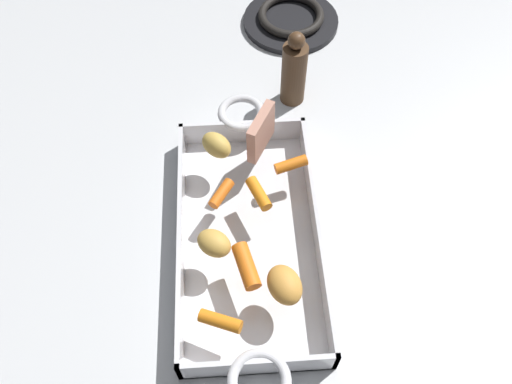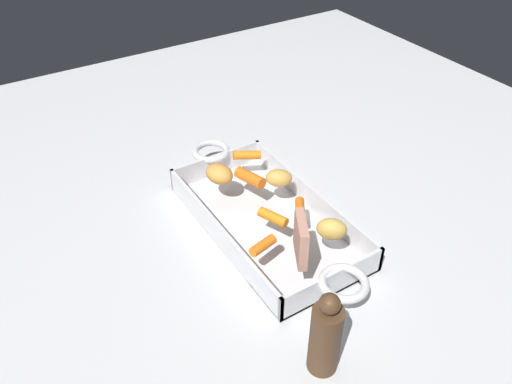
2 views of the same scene
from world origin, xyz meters
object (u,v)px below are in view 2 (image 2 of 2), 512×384
roasting_dish (267,220)px  potato_near_roast (279,178)px  baby_carrot_short (247,155)px  potato_golden_large (219,174)px  baby_carrot_center_right (273,217)px  pepper_mill (325,336)px  baby_carrot_long (263,246)px  potato_whole (332,229)px  baby_carrot_center_left (300,208)px  baby_carrot_northeast (250,178)px  roast_slice_thick (301,239)px

roasting_dish → potato_near_roast: bearing=-53.5°
baby_carrot_short → potato_golden_large: size_ratio=0.97×
baby_carrot_center_right → potato_near_roast: size_ratio=1.08×
potato_golden_large → pepper_mill: size_ratio=0.39×
potato_near_roast → baby_carrot_center_right: bearing=140.7°
baby_carrot_long → potato_whole: size_ratio=0.97×
baby_carrot_long → baby_carrot_center_left: (0.04, -0.10, -0.00)m
potato_near_roast → potato_golden_large: (0.06, 0.09, 0.00)m
baby_carrot_long → baby_carrot_short: bearing=-25.6°
baby_carrot_center_right → potato_golden_large: 0.14m
baby_carrot_northeast → baby_carrot_long: size_ratio=1.26×
baby_carrot_northeast → roasting_dish: bearing=174.0°
baby_carrot_long → pepper_mill: bearing=172.7°
baby_carrot_center_left → potato_golden_large: bearing=26.9°
potato_whole → potato_golden_large: (0.22, 0.08, -0.00)m
roast_slice_thick → potato_whole: roast_slice_thick is taller
roast_slice_thick → baby_carrot_short: 0.28m
roast_slice_thick → baby_carrot_long: size_ratio=1.43×
baby_carrot_short → baby_carrot_center_right: (-0.18, 0.06, 0.00)m
baby_carrot_long → potato_near_roast: 0.17m
potato_near_roast → pepper_mill: pepper_mill is taller
baby_carrot_short → baby_carrot_northeast: 0.08m
baby_carrot_short → potato_golden_large: bearing=115.0°
potato_golden_large → pepper_mill: pepper_mill is taller
pepper_mill → baby_carrot_long: bearing=-7.3°
potato_golden_large → baby_carrot_long: bearing=171.7°
baby_carrot_center_left → baby_carrot_long: bearing=113.1°
potato_whole → potato_near_roast: (0.16, -0.01, -0.00)m
potato_whole → potato_golden_large: 0.24m
potato_near_roast → pepper_mill: 0.34m
baby_carrot_center_right → baby_carrot_northeast: bearing=-12.0°
potato_whole → baby_carrot_center_left: bearing=3.1°
baby_carrot_northeast → baby_carrot_long: 0.17m
baby_carrot_short → potato_near_roast: (-0.10, -0.00, 0.01)m
roast_slice_thick → baby_carrot_center_left: size_ratio=1.51×
potato_whole → baby_carrot_northeast: bearing=9.6°
potato_golden_large → pepper_mill: 0.38m
baby_carrot_center_left → potato_near_roast: size_ratio=0.95×
baby_carrot_long → roasting_dish: bearing=-36.4°
roasting_dish → baby_carrot_long: baby_carrot_long is taller
potato_golden_large → baby_carrot_northeast: bearing=-124.5°
baby_carrot_center_left → baby_carrot_northeast: bearing=13.9°
roasting_dish → potato_golden_large: potato_golden_large is taller
baby_carrot_long → baby_carrot_center_left: bearing=-66.9°
baby_carrot_center_right → pepper_mill: size_ratio=0.37×
baby_carrot_center_left → potato_near_roast: bearing=-8.1°
baby_carrot_center_right → baby_carrot_long: size_ratio=1.08×
baby_carrot_center_right → baby_carrot_northeast: baby_carrot_northeast is taller
potato_golden_large → baby_carrot_short: bearing=-65.0°
roasting_dish → potato_whole: potato_whole is taller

